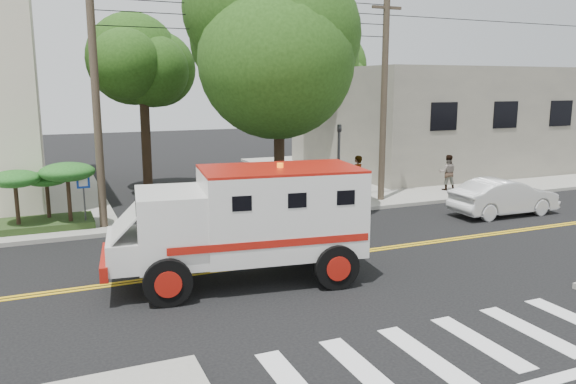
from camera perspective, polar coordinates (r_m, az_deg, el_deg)
name	(u,v)px	position (r m, az deg, el deg)	size (l,w,h in m)	color
ground	(315,258)	(17.29, 2.76, -6.69)	(100.00, 100.00, 0.00)	black
sidewalk_ne	(416,169)	(35.47, 12.87, 2.26)	(17.00, 17.00, 0.15)	gray
building_right	(433,118)	(36.46, 14.53, 7.28)	(14.00, 12.00, 6.00)	slate
utility_pole_left	(96,105)	(20.87, -18.90, 8.34)	(0.28, 0.28, 9.00)	#382D23
utility_pole_right	(384,101)	(25.01, 9.71, 9.08)	(0.28, 0.28, 9.00)	#382D23
tree_main	(292,33)	(23.02, 0.40, 15.82)	(6.08, 5.70, 9.85)	black
tree_left	(151,73)	(26.98, -13.78, 11.66)	(4.48, 4.20, 7.70)	black
tree_right	(333,70)	(34.56, 4.62, 12.29)	(4.80, 4.50, 8.20)	black
traffic_signal	(339,158)	(23.39, 5.17, 3.49)	(0.15, 0.18, 3.60)	#3F3F42
accessibility_sign	(84,194)	(21.34, -20.02, -0.18)	(0.45, 0.10, 2.02)	#3F3F42
palm_planter	(46,186)	(21.71, -23.40, 0.52)	(3.52, 2.63, 2.36)	#1E3314
armored_truck	(249,218)	(14.90, -4.02, -2.64)	(6.97, 3.42, 3.05)	silver
parked_sedan	(504,197)	(24.31, 21.09, -0.47)	(1.57, 4.50, 1.48)	#BEBEBE
pedestrian_a	(357,177)	(25.57, 7.01, 1.56)	(0.70, 0.46, 1.93)	gray
pedestrian_b	(448,172)	(28.32, 15.91, 1.92)	(0.84, 0.65, 1.73)	gray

